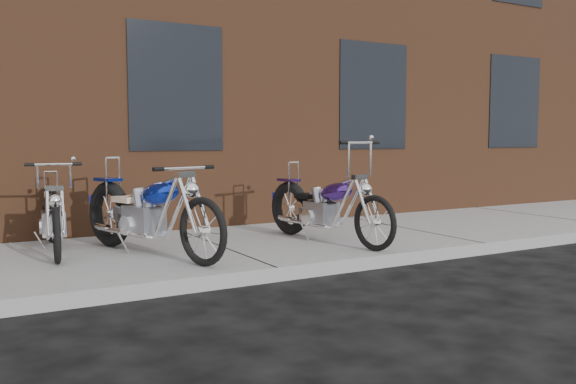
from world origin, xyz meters
TOP-DOWN VIEW (x-y plane):
  - ground at (0.00, 0.00)m, footprint 120.00×120.00m
  - sidewalk at (0.00, 1.50)m, footprint 22.00×3.00m
  - building_brick at (0.00, 8.00)m, footprint 22.00×10.00m
  - chopper_purple at (1.31, 1.11)m, footprint 0.61×2.29m
  - chopper_blue at (-0.93, 1.34)m, footprint 0.96×2.42m
  - chopper_third at (-1.84, 2.10)m, footprint 0.53×2.09m

SIDE VIEW (x-z plane):
  - ground at x=0.00m, z-range 0.00..0.00m
  - sidewalk at x=0.00m, z-range 0.00..0.15m
  - chopper_third at x=-1.84m, z-range 0.00..1.06m
  - chopper_purple at x=1.31m, z-range -0.08..1.21m
  - chopper_blue at x=-0.93m, z-range 0.06..1.15m
  - building_brick at x=0.00m, z-range 0.00..8.00m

